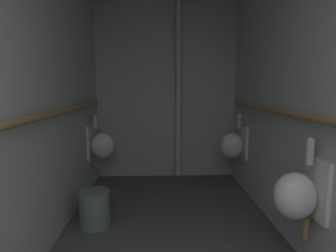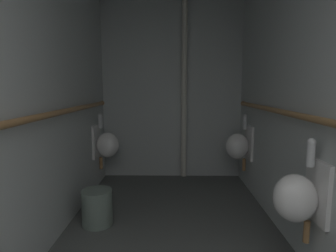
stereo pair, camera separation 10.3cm
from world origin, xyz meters
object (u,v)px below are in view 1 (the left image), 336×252
object	(u,v)px
urinal_right_far	(234,145)
waste_bin	(95,209)
urinal_right_mid	(298,194)
urinal_left_mid	(101,145)
standpipe_back_wall	(178,88)

from	to	relation	value
urinal_right_far	waste_bin	distance (m)	1.94
waste_bin	urinal_right_far	bearing A→B (deg)	31.22
urinal_right_mid	urinal_right_far	bearing A→B (deg)	90.00
urinal_right_mid	urinal_right_far	distance (m)	1.72
urinal_left_mid	standpipe_back_wall	world-z (taller)	standpipe_back_wall
urinal_right_far	urinal_left_mid	bearing A→B (deg)	178.16
standpipe_back_wall	waste_bin	world-z (taller)	standpipe_back_wall
urinal_right_mid	urinal_right_far	size ratio (longest dim) A/B	1.00
waste_bin	standpipe_back_wall	bearing A→B (deg)	57.93
urinal_left_mid	urinal_right_mid	bearing A→B (deg)	-45.12
urinal_right_mid	waste_bin	world-z (taller)	urinal_right_mid
urinal_left_mid	urinal_right_far	xyz separation A→B (m)	(1.77, -0.06, 0.00)
standpipe_back_wall	urinal_right_mid	bearing A→B (deg)	-72.19
standpipe_back_wall	waste_bin	size ratio (longest dim) A/B	7.52
urinal_right_far	waste_bin	world-z (taller)	urinal_right_far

